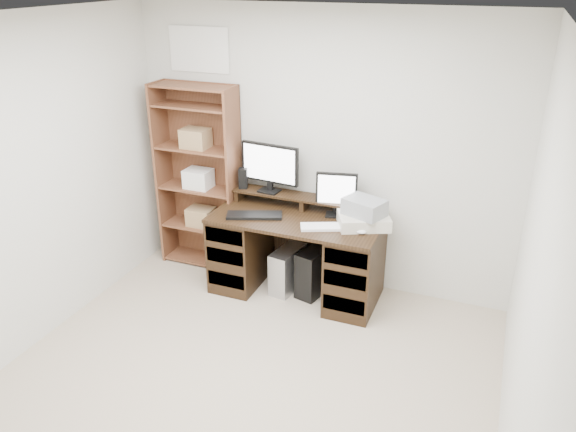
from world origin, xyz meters
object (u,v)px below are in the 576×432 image
Objects in this scene: desk at (297,254)px; monitor_small at (336,193)px; monitor_wide at (270,165)px; tower_black at (316,270)px; printer at (364,220)px; bookshelf at (200,176)px; tower_silver at (288,269)px.

desk is 0.67m from monitor_small.
monitor_small is (0.30, 0.17, 0.57)m from desk.
tower_black is (0.51, -0.15, -0.90)m from monitor_wide.
printer is 1.69m from bookshelf.
bookshelf reaches higher than monitor_wide.
printer is 0.72m from tower_black.
desk is 3.14× the size of tower_black.
printer is 0.88× the size of tower_black.
desk is at bearing 2.98° from tower_silver.
printer reaches higher than desk.
printer is at bearing -6.00° from bookshelf.
tower_silver is 0.86× the size of tower_black.
desk is at bearing -145.57° from tower_black.
monitor_small is 1.39m from bookshelf.
printer is (0.59, 0.04, 0.41)m from desk.
monitor_wide is 0.31× the size of bookshelf.
tower_silver is at bearing 173.89° from desk.
monitor_small is at bearing 130.15° from printer.
tower_black is at bearing -10.19° from monitor_wide.
printer reaches higher than tower_silver.
monitor_small reaches higher than printer.
bookshelf is (-1.09, 0.21, 0.53)m from desk.
bookshelf is (-1.39, 0.04, -0.05)m from monitor_small.
tower_silver is at bearing -11.54° from bookshelf.
tower_black is 1.44m from bookshelf.
desk is 3.59× the size of printer.
bookshelf reaches higher than desk.
tower_black reaches higher than tower_silver.
tower_silver is at bearing -169.61° from monitor_small.
desk is 0.72m from printer.
monitor_wide reaches higher than desk.
tower_black is at bearing -152.81° from monitor_small.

